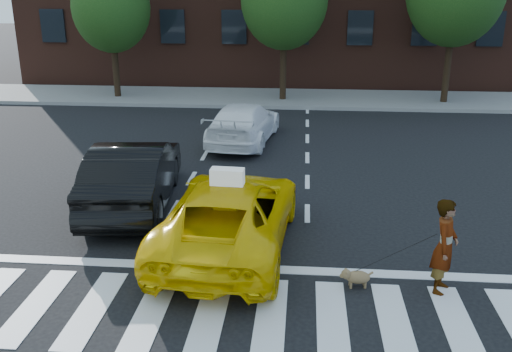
# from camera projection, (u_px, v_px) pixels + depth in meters

# --- Properties ---
(ground) EXTENTS (120.00, 120.00, 0.00)m
(ground) POSITION_uv_depth(u_px,v_px,m) (210.00, 314.00, 9.43)
(ground) COLOR black
(ground) RESTS_ON ground
(crosswalk) EXTENTS (13.00, 2.40, 0.01)m
(crosswalk) POSITION_uv_depth(u_px,v_px,m) (210.00, 314.00, 9.43)
(crosswalk) COLOR silver
(crosswalk) RESTS_ON ground
(stop_line) EXTENTS (12.00, 0.30, 0.01)m
(stop_line) POSITION_uv_depth(u_px,v_px,m) (224.00, 267.00, 10.93)
(stop_line) COLOR silver
(stop_line) RESTS_ON ground
(sidewalk_far) EXTENTS (30.00, 4.00, 0.15)m
(sidewalk_far) POSITION_uv_depth(u_px,v_px,m) (272.00, 98.00, 25.86)
(sidewalk_far) COLOR slate
(sidewalk_far) RESTS_ON ground
(taxi) EXTENTS (2.73, 5.35, 1.45)m
(taxi) POSITION_uv_depth(u_px,v_px,m) (229.00, 214.00, 11.54)
(taxi) COLOR #EDC105
(taxi) RESTS_ON ground
(black_sedan) EXTENTS (2.17, 5.01, 1.60)m
(black_sedan) POSITION_uv_depth(u_px,v_px,m) (134.00, 174.00, 13.69)
(black_sedan) COLOR black
(black_sedan) RESTS_ON ground
(white_suv) EXTENTS (2.39, 4.77, 1.33)m
(white_suv) POSITION_uv_depth(u_px,v_px,m) (243.00, 123.00, 19.02)
(white_suv) COLOR white
(white_suv) RESTS_ON ground
(woman) EXTENTS (0.63, 0.74, 1.73)m
(woman) POSITION_uv_depth(u_px,v_px,m) (445.00, 246.00, 9.86)
(woman) COLOR #999999
(woman) RESTS_ON ground
(dog) EXTENTS (0.61, 0.27, 0.35)m
(dog) POSITION_uv_depth(u_px,v_px,m) (355.00, 277.00, 10.20)
(dog) COLOR olive
(dog) RESTS_ON ground
(taxi_sign) EXTENTS (0.67, 0.32, 0.32)m
(taxi_sign) POSITION_uv_depth(u_px,v_px,m) (227.00, 177.00, 11.06)
(taxi_sign) COLOR white
(taxi_sign) RESTS_ON taxi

